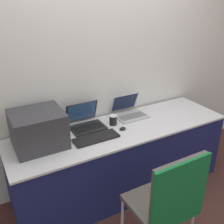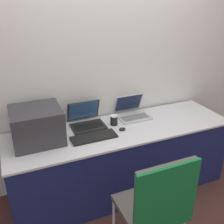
{
  "view_description": "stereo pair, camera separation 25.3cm",
  "coord_description": "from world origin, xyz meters",
  "px_view_note": "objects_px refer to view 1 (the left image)",
  "views": [
    {
      "loc": [
        -1.21,
        -1.65,
        1.98
      ],
      "look_at": [
        -0.09,
        0.36,
        0.92
      ],
      "focal_mm": 42.0,
      "sensor_mm": 36.0,
      "label": 1
    },
    {
      "loc": [
        -0.99,
        -1.76,
        1.98
      ],
      "look_at": [
        -0.09,
        0.36,
        0.92
      ],
      "focal_mm": 42.0,
      "sensor_mm": 36.0,
      "label": 2
    }
  ],
  "objects_px": {
    "printer": "(38,128)",
    "mouse": "(123,129)",
    "laptop_left": "(86,122)",
    "chair": "(170,198)",
    "coffee_cup": "(113,120)",
    "laptop_right": "(129,111)",
    "external_keyboard": "(96,138)"
  },
  "relations": [
    {
      "from": "printer",
      "to": "mouse",
      "type": "bearing_deg",
      "value": -8.9
    },
    {
      "from": "laptop_left",
      "to": "chair",
      "type": "height_order",
      "value": "chair"
    },
    {
      "from": "coffee_cup",
      "to": "mouse",
      "type": "distance_m",
      "value": 0.15
    },
    {
      "from": "laptop_left",
      "to": "coffee_cup",
      "type": "bearing_deg",
      "value": -21.51
    },
    {
      "from": "printer",
      "to": "laptop_right",
      "type": "relative_size",
      "value": 1.32
    },
    {
      "from": "chair",
      "to": "external_keyboard",
      "type": "bearing_deg",
      "value": 103.33
    },
    {
      "from": "laptop_left",
      "to": "laptop_right",
      "type": "relative_size",
      "value": 1.02
    },
    {
      "from": "coffee_cup",
      "to": "chair",
      "type": "xyz_separation_m",
      "value": [
        -0.08,
        -0.99,
        -0.19
      ]
    },
    {
      "from": "external_keyboard",
      "to": "coffee_cup",
      "type": "xyz_separation_m",
      "value": [
        0.28,
        0.18,
        0.04
      ]
    },
    {
      "from": "laptop_left",
      "to": "laptop_right",
      "type": "height_order",
      "value": "laptop_left"
    },
    {
      "from": "laptop_right",
      "to": "coffee_cup",
      "type": "bearing_deg",
      "value": -157.65
    },
    {
      "from": "coffee_cup",
      "to": "chair",
      "type": "bearing_deg",
      "value": -94.85
    },
    {
      "from": "laptop_right",
      "to": "chair",
      "type": "relative_size",
      "value": 0.34
    },
    {
      "from": "printer",
      "to": "chair",
      "type": "relative_size",
      "value": 0.44
    },
    {
      "from": "laptop_left",
      "to": "external_keyboard",
      "type": "distance_m",
      "value": 0.28
    },
    {
      "from": "external_keyboard",
      "to": "chair",
      "type": "distance_m",
      "value": 0.85
    },
    {
      "from": "printer",
      "to": "coffee_cup",
      "type": "height_order",
      "value": "printer"
    },
    {
      "from": "printer",
      "to": "external_keyboard",
      "type": "xyz_separation_m",
      "value": [
        0.48,
        -0.15,
        -0.16
      ]
    },
    {
      "from": "laptop_right",
      "to": "printer",
      "type": "bearing_deg",
      "value": -172.58
    },
    {
      "from": "laptop_right",
      "to": "external_keyboard",
      "type": "bearing_deg",
      "value": -152.28
    },
    {
      "from": "laptop_right",
      "to": "external_keyboard",
      "type": "relative_size",
      "value": 0.77
    },
    {
      "from": "laptop_right",
      "to": "laptop_left",
      "type": "bearing_deg",
      "value": -179.38
    },
    {
      "from": "laptop_right",
      "to": "external_keyboard",
      "type": "distance_m",
      "value": 0.61
    },
    {
      "from": "printer",
      "to": "external_keyboard",
      "type": "bearing_deg",
      "value": -17.5
    },
    {
      "from": "mouse",
      "to": "chair",
      "type": "xyz_separation_m",
      "value": [
        -0.11,
        -0.85,
        -0.15
      ]
    },
    {
      "from": "coffee_cup",
      "to": "mouse",
      "type": "xyz_separation_m",
      "value": [
        0.02,
        -0.15,
        -0.04
      ]
    },
    {
      "from": "laptop_right",
      "to": "coffee_cup",
      "type": "xyz_separation_m",
      "value": [
        -0.26,
        -0.11,
        0.0
      ]
    },
    {
      "from": "mouse",
      "to": "printer",
      "type": "bearing_deg",
      "value": 171.1
    },
    {
      "from": "laptop_right",
      "to": "external_keyboard",
      "type": "height_order",
      "value": "laptop_right"
    },
    {
      "from": "printer",
      "to": "mouse",
      "type": "relative_size",
      "value": 6.44
    },
    {
      "from": "external_keyboard",
      "to": "coffee_cup",
      "type": "height_order",
      "value": "coffee_cup"
    },
    {
      "from": "mouse",
      "to": "chair",
      "type": "distance_m",
      "value": 0.87
    }
  ]
}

